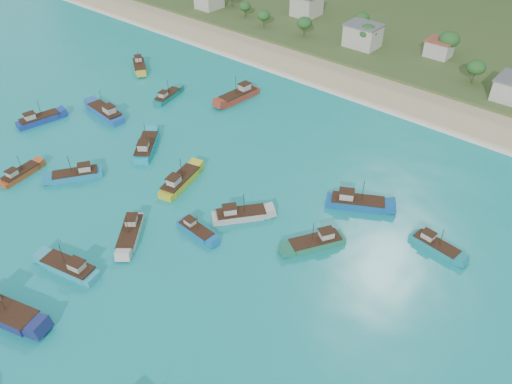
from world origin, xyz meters
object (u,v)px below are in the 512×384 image
Objects in this scene: boat_5 at (180,182)px; boat_9 at (239,96)px; boat_32 at (316,243)px; boat_13 at (435,246)px; boat_24 at (196,230)px; boat_23 at (70,268)px; boat_27 at (168,97)px; boat_19 at (146,147)px; boat_4 at (240,215)px; boat_7 at (39,120)px; boat_8 at (77,175)px; boat_0 at (106,113)px; boat_1 at (3,312)px; boat_15 at (20,174)px; boat_17 at (131,233)px; boat_20 at (356,203)px; boat_22 at (140,66)px.

boat_9 reaches higher than boat_5.
boat_32 is at bearing 150.16° from boat_9.
boat_24 is (-36.02, -24.63, -0.09)m from boat_13.
boat_23 is 64.03m from boat_27.
boat_4 is at bearing -45.32° from boat_19.
boat_4 is 16.65m from boat_5.
boat_7 is 0.87× the size of boat_9.
boat_23 is 22.84m from boat_24.
boat_8 is 27.87m from boat_23.
boat_24 is at bearing -61.52° from boat_19.
boat_0 reaches higher than boat_19.
boat_0 is 35.09m from boat_9.
boat_13 is (45.17, 57.57, -0.41)m from boat_1.
boat_8 is at bearing 48.02° from boat_32.
boat_19 is at bearing 17.01° from boat_23.
boat_15 is at bearing -71.26° from boat_24.
boat_9 is at bearing 52.95° from boat_19.
boat_9 is 57.68m from boat_17.
boat_17 is 12.32m from boat_23.
boat_17 is at bearing 66.73° from boat_32.
boat_23 is at bearing 165.27° from boat_1.
boat_1 is 41.41m from boat_5.
boat_23 is at bearing -60.54° from boat_20.
boat_23 is (-45.51, -45.40, 0.18)m from boat_13.
boat_1 is 80.80m from boat_9.
boat_20 is at bearing -115.06° from boat_8.
boat_0 reaches higher than boat_15.
boat_23 is at bearing 177.80° from boat_8.
boat_7 is 1.10× the size of boat_17.
boat_17 is (51.00, -12.12, -0.03)m from boat_7.
boat_1 is 65.20m from boat_20.
boat_20 is (27.46, 34.37, 0.14)m from boat_17.
boat_13 is (67.90, 28.81, -0.14)m from boat_8.
boat_5 reaches higher than boat_4.
boat_19 reaches higher than boat_8.
boat_0 reaches higher than boat_13.
boat_8 is 73.76m from boat_13.
boat_20 is at bearing 27.03° from boat_7.
boat_13 is at bearing -78.55° from boat_0.
boat_27 reaches higher than boat_13.
boat_9 is 1.11× the size of boat_19.
boat_24 is 0.85× the size of boat_27.
boat_0 is 1.27× the size of boat_17.
boat_1 reaches higher than boat_19.
boat_1 is at bearing -134.98° from boat_0.
boat_1 is at bearing 71.69° from boat_22.
boat_9 is (-20.25, 78.22, -0.06)m from boat_1.
boat_0 is at bearing -157.20° from boat_1.
boat_7 is at bearing 130.02° from boat_15.
boat_5 is at bearing -90.36° from boat_20.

